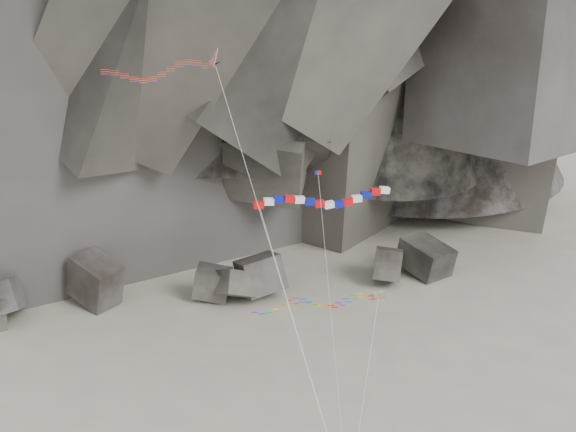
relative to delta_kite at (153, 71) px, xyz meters
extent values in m
cube|color=#47423F|center=(-18.84, 25.65, -30.89)|extent=(6.36, 5.82, 6.27)
cube|color=#47423F|center=(30.01, 26.60, -30.78)|extent=(5.46, 6.41, 5.44)
cube|color=#47423F|center=(36.09, 28.16, -30.84)|extent=(7.51, 8.33, 5.08)
cube|color=#47423F|center=(12.68, 25.98, -30.56)|extent=(6.54, 6.53, 6.22)
cube|color=#47423F|center=(9.15, 24.58, -31.26)|extent=(5.93, 6.13, 5.60)
cube|color=#47423F|center=(-7.72, 27.69, -30.03)|extent=(7.59, 8.05, 7.06)
cube|color=#47423F|center=(6.58, 26.31, -30.88)|extent=(5.57, 4.68, 4.78)
cylinder|color=silver|center=(8.48, -6.88, -15.31)|extent=(7.60, 14.35, 32.04)
cube|color=red|center=(7.72, -1.92, -10.81)|extent=(0.83, 0.57, 0.54)
cube|color=white|center=(8.56, -1.91, -10.58)|extent=(0.87, 0.58, 0.60)
cube|color=navy|center=(9.40, -1.95, -10.44)|extent=(0.90, 0.58, 0.64)
cube|color=red|center=(10.24, -2.02, -10.42)|extent=(0.90, 0.58, 0.64)
cube|color=white|center=(11.09, -2.09, -10.54)|extent=(0.88, 0.58, 0.61)
cube|color=navy|center=(11.93, -2.14, -10.75)|extent=(0.84, 0.57, 0.56)
cube|color=red|center=(12.77, -2.15, -10.98)|extent=(0.86, 0.58, 0.59)
cube|color=white|center=(13.61, -2.10, -11.15)|extent=(0.89, 0.58, 0.63)
cube|color=navy|center=(14.46, -2.00, -11.20)|extent=(0.90, 0.58, 0.65)
cube|color=red|center=(15.30, -1.87, -11.11)|extent=(0.89, 0.58, 0.62)
cube|color=white|center=(16.14, -1.72, -10.92)|extent=(0.85, 0.58, 0.57)
cube|color=navy|center=(16.98, -1.59, -10.68)|extent=(0.85, 0.58, 0.57)
cube|color=red|center=(17.83, -1.49, -10.49)|extent=(0.89, 0.58, 0.63)
cube|color=white|center=(18.67, -1.45, -10.41)|extent=(0.90, 0.58, 0.65)
cylinder|color=silver|center=(9.99, -8.09, -21.06)|extent=(4.58, 11.92, 20.53)
cube|color=#D8E60C|center=(18.11, -2.83, -19.47)|extent=(1.18, 0.38, 0.65)
cube|color=#0CB219|center=(18.11, -2.99, -19.72)|extent=(0.99, 0.27, 0.44)
cylinder|color=silver|center=(15.18, -8.43, -25.40)|extent=(5.88, 11.23, 11.87)
cube|color=red|center=(12.60, -2.26, -8.27)|extent=(0.54, 0.09, 0.34)
cube|color=navy|center=(12.42, -2.25, -8.27)|extent=(0.20, 0.06, 0.35)
cylinder|color=silver|center=(12.43, -8.15, -19.80)|extent=(0.36, 11.79, 23.06)
camera|label=1|loc=(-1.85, -56.81, 7.93)|focal=45.00mm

